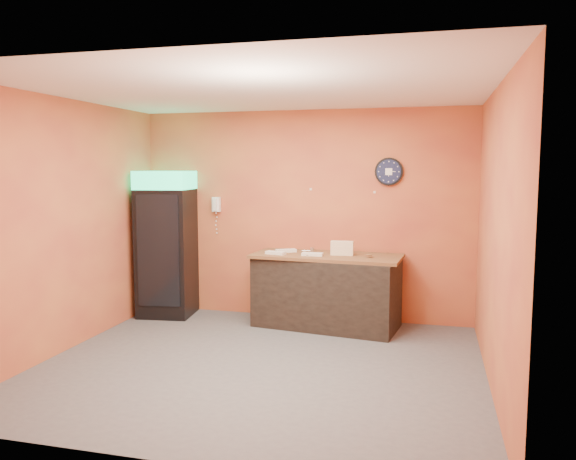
% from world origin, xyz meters
% --- Properties ---
extents(floor, '(4.50, 4.50, 0.00)m').
position_xyz_m(floor, '(0.00, 0.00, 0.00)').
color(floor, '#47474C').
rests_on(floor, ground).
extents(back_wall, '(4.50, 0.02, 2.80)m').
position_xyz_m(back_wall, '(0.00, 2.00, 1.40)').
color(back_wall, '#CB7139').
rests_on(back_wall, floor).
extents(left_wall, '(0.02, 4.00, 2.80)m').
position_xyz_m(left_wall, '(-2.25, 0.00, 1.40)').
color(left_wall, '#CB7139').
rests_on(left_wall, floor).
extents(right_wall, '(0.02, 4.00, 2.80)m').
position_xyz_m(right_wall, '(2.25, 0.00, 1.40)').
color(right_wall, '#CB7139').
rests_on(right_wall, floor).
extents(ceiling, '(4.50, 4.00, 0.02)m').
position_xyz_m(ceiling, '(0.00, 0.00, 2.80)').
color(ceiling, white).
rests_on(ceiling, back_wall).
extents(beverage_cooler, '(0.77, 0.78, 1.99)m').
position_xyz_m(beverage_cooler, '(-1.86, 1.61, 0.97)').
color(beverage_cooler, black).
rests_on(beverage_cooler, floor).
extents(prep_counter, '(1.88, 1.03, 0.90)m').
position_xyz_m(prep_counter, '(0.40, 1.60, 0.45)').
color(prep_counter, black).
rests_on(prep_counter, floor).
extents(wall_clock, '(0.36, 0.06, 0.36)m').
position_xyz_m(wall_clock, '(1.13, 1.97, 1.99)').
color(wall_clock, black).
rests_on(wall_clock, back_wall).
extents(wall_phone, '(0.11, 0.10, 0.21)m').
position_xyz_m(wall_phone, '(-1.24, 1.95, 1.53)').
color(wall_phone, white).
rests_on(wall_phone, back_wall).
extents(butcher_paper, '(1.93, 0.93, 0.04)m').
position_xyz_m(butcher_paper, '(0.40, 1.60, 0.92)').
color(butcher_paper, brown).
rests_on(butcher_paper, prep_counter).
extents(sub_roll_stack, '(0.29, 0.11, 0.18)m').
position_xyz_m(sub_roll_stack, '(0.60, 1.59, 1.03)').
color(sub_roll_stack, beige).
rests_on(sub_roll_stack, butcher_paper).
extents(wrapped_sandwich_left, '(0.27, 0.16, 0.04)m').
position_xyz_m(wrapped_sandwich_left, '(-0.24, 1.46, 0.95)').
color(wrapped_sandwich_left, silver).
rests_on(wrapped_sandwich_left, butcher_paper).
extents(wrapped_sandwich_mid, '(0.27, 0.11, 0.04)m').
position_xyz_m(wrapped_sandwich_mid, '(0.24, 1.46, 0.95)').
color(wrapped_sandwich_mid, silver).
rests_on(wrapped_sandwich_mid, butcher_paper).
extents(wrapped_sandwich_right, '(0.28, 0.23, 0.04)m').
position_xyz_m(wrapped_sandwich_right, '(-0.16, 1.67, 0.96)').
color(wrapped_sandwich_right, silver).
rests_on(wrapped_sandwich_right, butcher_paper).
extents(kitchen_tool, '(0.06, 0.06, 0.06)m').
position_xyz_m(kitchen_tool, '(0.16, 1.80, 0.96)').
color(kitchen_tool, silver).
rests_on(kitchen_tool, butcher_paper).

